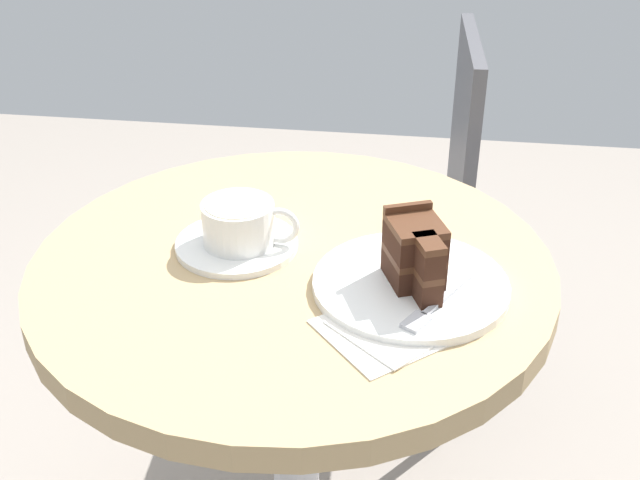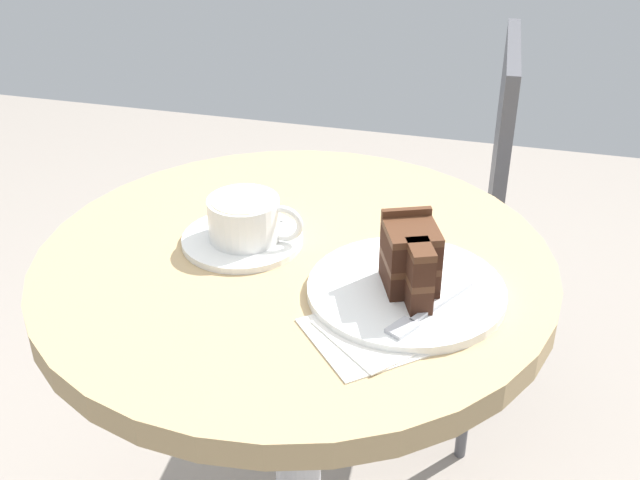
{
  "view_description": "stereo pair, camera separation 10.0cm",
  "coord_description": "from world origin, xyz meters",
  "px_view_note": "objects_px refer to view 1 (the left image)",
  "views": [
    {
      "loc": [
        0.16,
        -0.87,
        1.29
      ],
      "look_at": [
        0.04,
        -0.02,
        0.78
      ],
      "focal_mm": 45.0,
      "sensor_mm": 36.0,
      "label": 1
    },
    {
      "loc": [
        0.26,
        -0.85,
        1.29
      ],
      "look_at": [
        0.04,
        -0.02,
        0.78
      ],
      "focal_mm": 45.0,
      "sensor_mm": 36.0,
      "label": 2
    }
  ],
  "objects_px": {
    "saucer": "(237,244)",
    "teaspoon": "(250,222)",
    "fork": "(433,307)",
    "cafe_chair": "(414,205)",
    "napkin": "(388,328)",
    "cake_plate": "(411,285)",
    "cake_slice": "(416,254)",
    "coffee_cup": "(240,222)"
  },
  "relations": [
    {
      "from": "napkin",
      "to": "cafe_chair",
      "type": "relative_size",
      "value": 0.21
    },
    {
      "from": "fork",
      "to": "cafe_chair",
      "type": "xyz_separation_m",
      "value": [
        -0.04,
        0.72,
        -0.25
      ]
    },
    {
      "from": "fork",
      "to": "napkin",
      "type": "relative_size",
      "value": 0.73
    },
    {
      "from": "cake_slice",
      "to": "cake_plate",
      "type": "bearing_deg",
      "value": 153.53
    },
    {
      "from": "teaspoon",
      "to": "fork",
      "type": "xyz_separation_m",
      "value": [
        0.25,
        -0.17,
        0.0
      ]
    },
    {
      "from": "teaspoon",
      "to": "cafe_chair",
      "type": "bearing_deg",
      "value": 52.07
    },
    {
      "from": "cake_plate",
      "to": "fork",
      "type": "xyz_separation_m",
      "value": [
        0.03,
        -0.06,
        0.01
      ]
    },
    {
      "from": "saucer",
      "to": "napkin",
      "type": "bearing_deg",
      "value": -36.3
    },
    {
      "from": "cafe_chair",
      "to": "coffee_cup",
      "type": "bearing_deg",
      "value": -22.59
    },
    {
      "from": "saucer",
      "to": "coffee_cup",
      "type": "height_order",
      "value": "coffee_cup"
    },
    {
      "from": "teaspoon",
      "to": "cake_slice",
      "type": "relative_size",
      "value": 0.88
    },
    {
      "from": "saucer",
      "to": "cake_slice",
      "type": "height_order",
      "value": "cake_slice"
    },
    {
      "from": "saucer",
      "to": "fork",
      "type": "height_order",
      "value": "fork"
    },
    {
      "from": "saucer",
      "to": "coffee_cup",
      "type": "distance_m",
      "value": 0.03
    },
    {
      "from": "cake_plate",
      "to": "cafe_chair",
      "type": "bearing_deg",
      "value": 90.69
    },
    {
      "from": "fork",
      "to": "saucer",
      "type": "bearing_deg",
      "value": -85.32
    },
    {
      "from": "saucer",
      "to": "fork",
      "type": "relative_size",
      "value": 1.23
    },
    {
      "from": "saucer",
      "to": "teaspoon",
      "type": "distance_m",
      "value": 0.05
    },
    {
      "from": "teaspoon",
      "to": "napkin",
      "type": "bearing_deg",
      "value": -61.64
    },
    {
      "from": "coffee_cup",
      "to": "cake_plate",
      "type": "xyz_separation_m",
      "value": [
        0.23,
        -0.07,
        -0.03
      ]
    },
    {
      "from": "napkin",
      "to": "fork",
      "type": "bearing_deg",
      "value": 31.52
    },
    {
      "from": "teaspoon",
      "to": "cake_plate",
      "type": "relative_size",
      "value": 0.4
    },
    {
      "from": "saucer",
      "to": "cake_plate",
      "type": "bearing_deg",
      "value": -16.29
    },
    {
      "from": "saucer",
      "to": "teaspoon",
      "type": "bearing_deg",
      "value": 81.5
    },
    {
      "from": "napkin",
      "to": "cafe_chair",
      "type": "xyz_separation_m",
      "value": [
        0.01,
        0.75,
        -0.24
      ]
    },
    {
      "from": "cafe_chair",
      "to": "fork",
      "type": "bearing_deg",
      "value": 0.23
    },
    {
      "from": "teaspoon",
      "to": "fork",
      "type": "height_order",
      "value": "fork"
    },
    {
      "from": "fork",
      "to": "cake_slice",
      "type": "bearing_deg",
      "value": -126.4
    },
    {
      "from": "saucer",
      "to": "cafe_chair",
      "type": "height_order",
      "value": "cafe_chair"
    },
    {
      "from": "coffee_cup",
      "to": "cake_plate",
      "type": "distance_m",
      "value": 0.24
    },
    {
      "from": "coffee_cup",
      "to": "cafe_chair",
      "type": "height_order",
      "value": "cafe_chair"
    },
    {
      "from": "saucer",
      "to": "teaspoon",
      "type": "relative_size",
      "value": 1.7
    },
    {
      "from": "cake_slice",
      "to": "teaspoon",
      "type": "bearing_deg",
      "value": 152.31
    },
    {
      "from": "cake_slice",
      "to": "fork",
      "type": "bearing_deg",
      "value": -66.66
    },
    {
      "from": "napkin",
      "to": "cafe_chair",
      "type": "bearing_deg",
      "value": 88.96
    },
    {
      "from": "cake_plate",
      "to": "saucer",
      "type": "bearing_deg",
      "value": 163.71
    },
    {
      "from": "fork",
      "to": "napkin",
      "type": "height_order",
      "value": "fork"
    },
    {
      "from": "cafe_chair",
      "to": "saucer",
      "type": "bearing_deg",
      "value": -23.12
    },
    {
      "from": "cake_plate",
      "to": "fork",
      "type": "bearing_deg",
      "value": -63.93
    },
    {
      "from": "cake_plate",
      "to": "napkin",
      "type": "distance_m",
      "value": 0.09
    },
    {
      "from": "cafe_chair",
      "to": "teaspoon",
      "type": "bearing_deg",
      "value": -24.14
    },
    {
      "from": "coffee_cup",
      "to": "cake_slice",
      "type": "bearing_deg",
      "value": -16.82
    }
  ]
}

